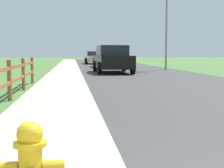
{
  "coord_description": "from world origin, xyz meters",
  "views": [
    {
      "loc": [
        -0.57,
        -1.57,
        1.24
      ],
      "look_at": [
        0.21,
        5.04,
        0.62
      ],
      "focal_mm": 54.81,
      "sensor_mm": 36.0,
      "label": 1
    }
  ],
  "objects": [
    {
      "name": "road_asphalt",
      "position": [
        3.5,
        27.0,
        0.0
      ],
      "size": [
        7.0,
        66.0,
        0.01
      ],
      "primitive_type": "cube",
      "color": "#3B3B3B",
      "rests_on": "ground"
    },
    {
      "name": "curb_concrete",
      "position": [
        -3.0,
        27.0,
        0.0
      ],
      "size": [
        6.0,
        66.0,
        0.01
      ],
      "primitive_type": "cube",
      "color": "#BDB19C",
      "rests_on": "ground"
    },
    {
      "name": "grass_verge",
      "position": [
        -4.5,
        27.0,
        0.01
      ],
      "size": [
        5.0,
        66.0,
        0.0
      ],
      "primitive_type": "cube",
      "color": "#486E35",
      "rests_on": "ground"
    },
    {
      "name": "street_lamp",
      "position": [
        6.21,
        22.27,
        4.24
      ],
      "size": [
        1.17,
        0.2,
        7.24
      ],
      "color": "gray",
      "rests_on": "ground"
    },
    {
      "name": "fire_hydrant",
      "position": [
        -0.89,
        1.01,
        0.37
      ],
      "size": [
        0.51,
        0.43,
        0.72
      ],
      "color": "yellow",
      "rests_on": "ground"
    },
    {
      "name": "ground_plane",
      "position": [
        0.0,
        25.0,
        0.0
      ],
      "size": [
        120.0,
        120.0,
        0.0
      ],
      "primitive_type": "plane",
      "color": "#486E35"
    },
    {
      "name": "parked_suv_black",
      "position": [
        1.91,
        19.26,
        0.85
      ],
      "size": [
        2.22,
        4.82,
        1.66
      ],
      "color": "black",
      "rests_on": "ground"
    },
    {
      "name": "parked_car_red",
      "position": [
        2.44,
        26.77,
        0.75
      ],
      "size": [
        2.35,
        5.06,
        1.47
      ],
      "color": "maroon",
      "rests_on": "ground"
    },
    {
      "name": "parked_car_beige",
      "position": [
        1.88,
        35.94,
        0.7
      ],
      "size": [
        2.02,
        4.9,
        1.35
      ],
      "color": "#C6B793",
      "rests_on": "ground"
    }
  ]
}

